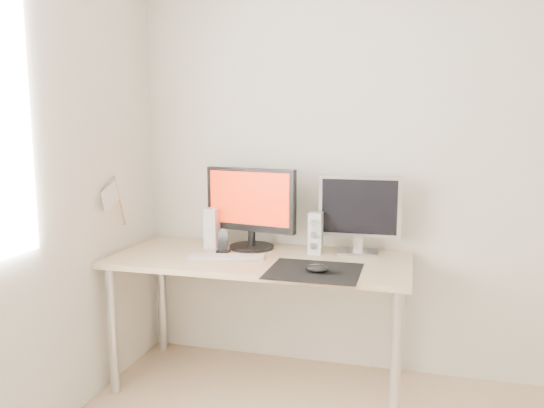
{
  "coord_description": "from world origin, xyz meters",
  "views": [
    {
      "loc": [
        -0.15,
        -1.3,
        1.45
      ],
      "look_at": [
        -0.89,
        1.47,
        1.01
      ],
      "focal_mm": 35.0,
      "sensor_mm": 36.0,
      "label": 1
    }
  ],
  "objects_px": {
    "speaker_left": "(212,228)",
    "speaker_right": "(316,233)",
    "second_monitor": "(359,211)",
    "mouse": "(317,269)",
    "phone_dock": "(223,246)",
    "desk": "(260,271)",
    "keyboard": "(227,257)",
    "main_monitor": "(251,205)"
  },
  "relations": [
    {
      "from": "speaker_left",
      "to": "speaker_right",
      "type": "bearing_deg",
      "value": 0.86
    },
    {
      "from": "second_monitor",
      "to": "speaker_right",
      "type": "relative_size",
      "value": 1.95
    },
    {
      "from": "mouse",
      "to": "speaker_right",
      "type": "bearing_deg",
      "value": 101.51
    },
    {
      "from": "mouse",
      "to": "phone_dock",
      "type": "distance_m",
      "value": 0.64
    },
    {
      "from": "desk",
      "to": "second_monitor",
      "type": "height_order",
      "value": "second_monitor"
    },
    {
      "from": "second_monitor",
      "to": "speaker_left",
      "type": "distance_m",
      "value": 0.85
    },
    {
      "from": "second_monitor",
      "to": "keyboard",
      "type": "distance_m",
      "value": 0.77
    },
    {
      "from": "phone_dock",
      "to": "keyboard",
      "type": "bearing_deg",
      "value": -61.95
    },
    {
      "from": "desk",
      "to": "main_monitor",
      "type": "height_order",
      "value": "main_monitor"
    },
    {
      "from": "mouse",
      "to": "speaker_left",
      "type": "bearing_deg",
      "value": 151.32
    },
    {
      "from": "second_monitor",
      "to": "keyboard",
      "type": "relative_size",
      "value": 1.03
    },
    {
      "from": "keyboard",
      "to": "mouse",
      "type": "bearing_deg",
      "value": -16.55
    },
    {
      "from": "mouse",
      "to": "main_monitor",
      "type": "relative_size",
      "value": 0.21
    },
    {
      "from": "phone_dock",
      "to": "speaker_left",
      "type": "bearing_deg",
      "value": 136.75
    },
    {
      "from": "phone_dock",
      "to": "speaker_right",
      "type": "bearing_deg",
      "value": 12.09
    },
    {
      "from": "mouse",
      "to": "second_monitor",
      "type": "xyz_separation_m",
      "value": [
        0.15,
        0.45,
        0.22
      ]
    },
    {
      "from": "mouse",
      "to": "phone_dock",
      "type": "relative_size",
      "value": 0.94
    },
    {
      "from": "phone_dock",
      "to": "desk",
      "type": "bearing_deg",
      "value": -11.66
    },
    {
      "from": "mouse",
      "to": "desk",
      "type": "bearing_deg",
      "value": 146.97
    },
    {
      "from": "second_monitor",
      "to": "speaker_left",
      "type": "relative_size",
      "value": 1.95
    },
    {
      "from": "main_monitor",
      "to": "speaker_left",
      "type": "bearing_deg",
      "value": -172.01
    },
    {
      "from": "main_monitor",
      "to": "second_monitor",
      "type": "distance_m",
      "value": 0.61
    },
    {
      "from": "main_monitor",
      "to": "speaker_left",
      "type": "distance_m",
      "value": 0.27
    },
    {
      "from": "desk",
      "to": "speaker_right",
      "type": "relative_size",
      "value": 6.92
    },
    {
      "from": "second_monitor",
      "to": "mouse",
      "type": "bearing_deg",
      "value": -108.55
    },
    {
      "from": "phone_dock",
      "to": "mouse",
      "type": "bearing_deg",
      "value": -25.45
    },
    {
      "from": "desk",
      "to": "speaker_right",
      "type": "xyz_separation_m",
      "value": [
        0.28,
        0.16,
        0.19
      ]
    },
    {
      "from": "main_monitor",
      "to": "phone_dock",
      "type": "bearing_deg",
      "value": -133.09
    },
    {
      "from": "mouse",
      "to": "second_monitor",
      "type": "height_order",
      "value": "second_monitor"
    },
    {
      "from": "desk",
      "to": "speaker_right",
      "type": "bearing_deg",
      "value": 29.38
    },
    {
      "from": "desk",
      "to": "second_monitor",
      "type": "bearing_deg",
      "value": 23.93
    },
    {
      "from": "second_monitor",
      "to": "speaker_right",
      "type": "height_order",
      "value": "second_monitor"
    },
    {
      "from": "speaker_right",
      "to": "keyboard",
      "type": "xyz_separation_m",
      "value": [
        -0.44,
        -0.23,
        -0.11
      ]
    },
    {
      "from": "second_monitor",
      "to": "speaker_left",
      "type": "bearing_deg",
      "value": -174.64
    },
    {
      "from": "mouse",
      "to": "speaker_right",
      "type": "height_order",
      "value": "speaker_right"
    },
    {
      "from": "second_monitor",
      "to": "phone_dock",
      "type": "bearing_deg",
      "value": -166.41
    },
    {
      "from": "speaker_left",
      "to": "desk",
      "type": "bearing_deg",
      "value": -23.63
    },
    {
      "from": "desk",
      "to": "second_monitor",
      "type": "relative_size",
      "value": 3.55
    },
    {
      "from": "mouse",
      "to": "main_monitor",
      "type": "bearing_deg",
      "value": 138.44
    },
    {
      "from": "speaker_right",
      "to": "second_monitor",
      "type": "bearing_deg",
      "value": 16.79
    },
    {
      "from": "main_monitor",
      "to": "mouse",
      "type": "bearing_deg",
      "value": -41.56
    },
    {
      "from": "desk",
      "to": "second_monitor",
      "type": "distance_m",
      "value": 0.64
    }
  ]
}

